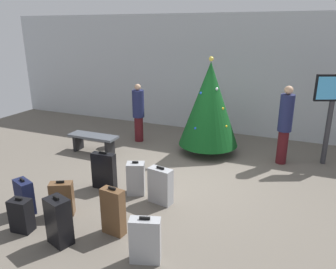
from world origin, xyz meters
TOP-DOWN VIEW (x-y plane):
  - ground_plane at (0.00, 0.00)m, footprint 16.00×16.00m
  - back_wall at (0.00, 3.68)m, footprint 16.00×0.20m
  - holiday_tree at (-0.04, 1.66)m, footprint 1.53×1.53m
  - flight_info_kiosk at (2.76, 2.07)m, footprint 0.83×0.44m
  - waiting_bench at (-2.82, 0.51)m, footprint 1.33×0.44m
  - traveller_0 at (-2.15, 1.80)m, footprint 0.47×0.47m
  - traveller_1 at (1.81, 1.69)m, footprint 0.38×0.38m
  - suitcase_0 at (-0.71, -1.06)m, footprint 0.42×0.37m
  - suitcase_1 at (-0.12, -1.20)m, footprint 0.48×0.28m
  - suitcase_2 at (-1.54, -2.24)m, footprint 0.44×0.36m
  - suitcase_3 at (-1.42, -1.10)m, footprint 0.50×0.20m
  - suitcase_4 at (0.36, -2.76)m, footprint 0.47×0.32m
  - suitcase_5 at (-1.81, -2.89)m, footprint 0.36×0.26m
  - suitcase_6 at (-2.19, -2.44)m, footprint 0.44×0.33m
  - suitcase_7 at (-0.41, -2.37)m, footprint 0.39×0.21m
  - suitcase_8 at (-1.02, -2.91)m, footprint 0.43×0.36m

SIDE VIEW (x-z plane):
  - ground_plane at x=0.00m, z-range 0.00..0.00m
  - suitcase_5 at x=-1.81m, z-range -0.02..0.58m
  - suitcase_2 at x=-1.54m, z-range -0.02..0.63m
  - suitcase_6 at x=-2.19m, z-range -0.02..0.63m
  - suitcase_0 at x=-0.71m, z-range -0.02..0.67m
  - suitcase_4 at x=0.36m, z-range -0.02..0.69m
  - suitcase_1 at x=-0.12m, z-range -0.02..0.71m
  - waiting_bench at x=-2.82m, z-range 0.11..0.59m
  - suitcase_8 at x=-1.02m, z-range -0.02..0.78m
  - suitcase_3 at x=-1.42m, z-range -0.02..0.78m
  - suitcase_7 at x=-0.41m, z-range -0.02..0.80m
  - traveller_0 at x=-2.15m, z-range 0.04..1.71m
  - traveller_1 at x=1.81m, z-range 0.06..1.96m
  - holiday_tree at x=-0.04m, z-range 0.06..2.56m
  - flight_info_kiosk at x=2.76m, z-range 0.43..2.59m
  - back_wall at x=0.00m, z-range 0.00..3.57m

